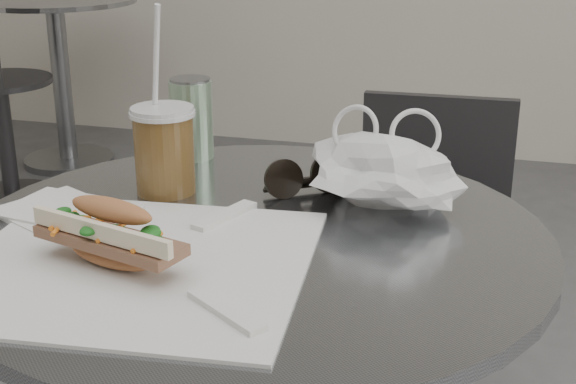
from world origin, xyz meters
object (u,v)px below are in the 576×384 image
(bg_table, at_px, (60,62))
(chair_far, at_px, (423,309))
(banh_mi, at_px, (111,235))
(iced_coffee, at_px, (164,148))
(sunglasses, at_px, (306,179))
(drink_can, at_px, (191,118))

(bg_table, relative_size, chair_far, 0.98)
(chair_far, xyz_separation_m, banh_mi, (-0.29, -0.74, 0.44))
(banh_mi, relative_size, iced_coffee, 0.92)
(banh_mi, height_order, iced_coffee, iced_coffee)
(banh_mi, xyz_separation_m, sunglasses, (0.15, 0.30, -0.02))
(chair_far, distance_m, sunglasses, 0.63)
(drink_can, bearing_deg, iced_coffee, -81.55)
(banh_mi, distance_m, sunglasses, 0.33)
(bg_table, relative_size, sunglasses, 6.45)
(bg_table, height_order, banh_mi, banh_mi)
(drink_can, bearing_deg, chair_far, 41.96)
(chair_far, distance_m, drink_can, 0.67)
(iced_coffee, bearing_deg, bg_table, 124.42)
(bg_table, distance_m, drink_can, 2.41)
(banh_mi, bearing_deg, sunglasses, 78.67)
(bg_table, height_order, iced_coffee, iced_coffee)
(banh_mi, height_order, drink_can, drink_can)
(bg_table, xyz_separation_m, banh_mi, (1.48, -2.34, 0.32))
(banh_mi, bearing_deg, chair_far, 84.33)
(iced_coffee, bearing_deg, banh_mi, -80.13)
(iced_coffee, xyz_separation_m, drink_can, (-0.02, 0.16, 0.00))
(bg_table, xyz_separation_m, drink_can, (1.41, -1.93, 0.34))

